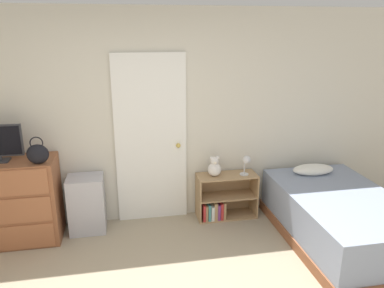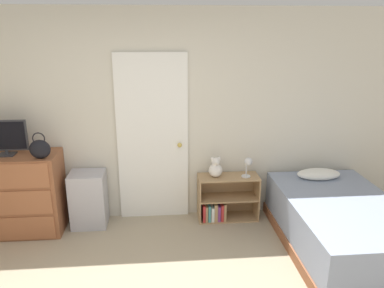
# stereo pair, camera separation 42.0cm
# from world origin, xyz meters

# --- Properties ---
(wall_back) EXTENTS (10.00, 0.06, 2.55)m
(wall_back) POSITION_xyz_m (0.00, 2.22, 1.27)
(wall_back) COLOR beige
(wall_back) RESTS_ON ground_plane
(door_closed) EXTENTS (0.85, 0.09, 2.05)m
(door_closed) POSITION_xyz_m (0.15, 2.17, 1.02)
(door_closed) COLOR white
(door_closed) RESTS_ON ground_plane
(dresser) EXTENTS (1.09, 0.51, 0.95)m
(dresser) POSITION_xyz_m (-1.47, 1.92, 0.48)
(dresser) COLOR brown
(dresser) RESTS_ON ground_plane
(tv) EXTENTS (0.49, 0.16, 0.40)m
(tv) POSITION_xyz_m (-1.47, 1.91, 1.16)
(tv) COLOR #2D2D33
(tv) RESTS_ON dresser
(handbag) EXTENTS (0.22, 0.11, 0.29)m
(handbag) POSITION_xyz_m (-1.06, 1.76, 1.06)
(handbag) COLOR black
(handbag) RESTS_ON dresser
(storage_bin) EXTENTS (0.41, 0.35, 0.67)m
(storage_bin) POSITION_xyz_m (-0.64, 2.00, 0.34)
(storage_bin) COLOR #ADADB7
(storage_bin) RESTS_ON ground_plane
(bookshelf) EXTENTS (0.75, 0.31, 0.57)m
(bookshelf) POSITION_xyz_m (1.00, 2.02, 0.23)
(bookshelf) COLOR tan
(bookshelf) RESTS_ON ground_plane
(teddy_bear) EXTENTS (0.17, 0.17, 0.25)m
(teddy_bear) POSITION_xyz_m (0.90, 2.02, 0.67)
(teddy_bear) COLOR silver
(teddy_bear) RESTS_ON bookshelf
(desk_lamp) EXTENTS (0.12, 0.12, 0.25)m
(desk_lamp) POSITION_xyz_m (1.29, 1.97, 0.74)
(desk_lamp) COLOR silver
(desk_lamp) RESTS_ON bookshelf
(bed) EXTENTS (1.17, 1.89, 0.66)m
(bed) POSITION_xyz_m (2.15, 1.23, 0.28)
(bed) COLOR brown
(bed) RESTS_ON ground_plane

